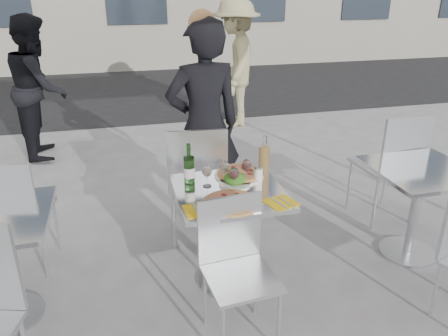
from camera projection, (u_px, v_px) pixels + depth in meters
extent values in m
plane|color=slate|center=(229.00, 281.00, 3.22)|extent=(80.00, 80.00, 0.00)
cube|color=black|center=(149.00, 88.00, 9.02)|extent=(24.00, 5.00, 0.00)
cylinder|color=#B7BABF|center=(229.00, 280.00, 3.22)|extent=(0.44, 0.44, 0.02)
cylinder|color=#B7BABF|center=(229.00, 239.00, 3.08)|extent=(0.07, 0.07, 0.72)
cube|color=silver|center=(229.00, 192.00, 2.93)|extent=(0.72, 0.72, 0.03)
cylinder|color=#B7BABF|center=(10.00, 315.00, 2.88)|extent=(0.44, 0.44, 0.02)
cylinder|color=#B7BABF|center=(407.00, 252.00, 3.56)|extent=(0.44, 0.44, 0.02)
cylinder|color=#B7BABF|center=(414.00, 213.00, 3.41)|extent=(0.07, 0.07, 0.72)
cube|color=silver|center=(423.00, 170.00, 3.27)|extent=(0.72, 0.72, 0.03)
cylinder|color=silver|center=(216.00, 196.00, 3.95)|extent=(0.03, 0.03, 0.50)
cylinder|color=silver|center=(172.00, 199.00, 3.90)|extent=(0.03, 0.03, 0.50)
cylinder|color=silver|center=(223.00, 218.00, 3.59)|extent=(0.03, 0.03, 0.50)
cylinder|color=silver|center=(174.00, 221.00, 3.54)|extent=(0.03, 0.03, 0.50)
cube|color=silver|center=(196.00, 180.00, 3.64)|extent=(0.51, 0.51, 0.03)
cube|color=silver|center=(197.00, 162.00, 3.32)|extent=(0.47, 0.07, 0.50)
cylinder|color=silver|center=(223.00, 336.00, 2.44)|extent=(0.02, 0.02, 0.43)
cylinder|color=silver|center=(279.00, 321.00, 2.54)|extent=(0.02, 0.02, 0.43)
cylinder|color=silver|center=(205.00, 297.00, 2.74)|extent=(0.02, 0.02, 0.43)
cylinder|color=silver|center=(256.00, 286.00, 2.84)|extent=(0.02, 0.02, 0.43)
cube|color=silver|center=(241.00, 279.00, 2.55)|extent=(0.44, 0.44, 0.02)
cube|color=silver|center=(230.00, 228.00, 2.64)|extent=(0.40, 0.06, 0.43)
cylinder|color=silver|center=(57.00, 226.00, 3.51)|extent=(0.02, 0.02, 0.46)
cylinder|color=silver|center=(10.00, 228.00, 3.48)|extent=(0.02, 0.02, 0.46)
cylinder|color=silver|center=(43.00, 252.00, 3.17)|extent=(0.02, 0.02, 0.46)
cube|color=silver|center=(20.00, 212.00, 3.23)|extent=(0.49, 0.49, 0.03)
cube|color=silver|center=(3.00, 196.00, 2.94)|extent=(0.42, 0.09, 0.46)
cylinder|color=silver|center=(385.00, 180.00, 4.27)|extent=(0.03, 0.03, 0.50)
cylinder|color=silver|center=(349.00, 185.00, 4.16)|extent=(0.03, 0.03, 0.50)
cylinder|color=silver|center=(413.00, 198.00, 3.92)|extent=(0.03, 0.03, 0.50)
cylinder|color=silver|center=(375.00, 204.00, 3.80)|extent=(0.03, 0.03, 0.50)
cube|color=silver|center=(384.00, 165.00, 3.93)|extent=(0.50, 0.50, 0.03)
cube|color=silver|center=(407.00, 146.00, 3.62)|extent=(0.47, 0.06, 0.50)
cylinder|color=silver|center=(435.00, 291.00, 2.80)|extent=(0.02, 0.02, 0.42)
imported|color=black|center=(204.00, 127.00, 3.72)|extent=(0.70, 0.51, 1.80)
imported|color=black|center=(38.00, 87.00, 5.29)|extent=(0.69, 0.86, 1.71)
imported|color=tan|center=(236.00, 63.00, 6.44)|extent=(1.00, 1.34, 1.85)
cylinder|color=tan|center=(231.00, 203.00, 2.74)|extent=(0.36, 0.36, 0.02)
cylinder|color=#CABE83|center=(231.00, 201.00, 2.74)|extent=(0.31, 0.31, 0.00)
cylinder|color=white|center=(239.00, 175.00, 3.15)|extent=(0.36, 0.36, 0.01)
cylinder|color=tan|center=(239.00, 173.00, 3.14)|extent=(0.32, 0.32, 0.02)
cylinder|color=#CABE83|center=(239.00, 172.00, 3.14)|extent=(0.28, 0.28, 0.00)
cylinder|color=white|center=(235.00, 184.00, 3.01)|extent=(0.22, 0.22, 0.01)
ellipsoid|color=#1F5B16|center=(235.00, 178.00, 2.99)|extent=(0.15, 0.15, 0.08)
sphere|color=#B21914|center=(240.00, 175.00, 3.02)|extent=(0.03, 0.03, 0.03)
cylinder|color=#25531F|center=(189.00, 171.00, 2.98)|extent=(0.07, 0.07, 0.20)
cone|color=#25531F|center=(189.00, 157.00, 2.94)|extent=(0.07, 0.07, 0.03)
cylinder|color=#25531F|center=(189.00, 151.00, 2.92)|extent=(0.03, 0.03, 0.10)
cylinder|color=silver|center=(189.00, 172.00, 2.98)|extent=(0.08, 0.08, 0.07)
cylinder|color=tan|center=(264.00, 160.00, 3.13)|extent=(0.08, 0.08, 0.22)
cylinder|color=white|center=(265.00, 142.00, 3.08)|extent=(0.03, 0.03, 0.08)
cylinder|color=white|center=(258.00, 174.00, 3.06)|extent=(0.06, 0.06, 0.09)
cylinder|color=silver|center=(258.00, 167.00, 3.04)|extent=(0.06, 0.06, 0.02)
cylinder|color=white|center=(207.00, 186.00, 2.98)|extent=(0.06, 0.06, 0.00)
cylinder|color=white|center=(207.00, 180.00, 2.97)|extent=(0.01, 0.01, 0.09)
ellipsoid|color=white|center=(207.00, 171.00, 2.94)|extent=(0.07, 0.07, 0.08)
ellipsoid|color=beige|center=(207.00, 172.00, 2.94)|extent=(0.05, 0.05, 0.05)
cylinder|color=white|center=(225.00, 182.00, 3.05)|extent=(0.06, 0.06, 0.00)
cylinder|color=white|center=(225.00, 176.00, 3.03)|extent=(0.01, 0.01, 0.09)
ellipsoid|color=white|center=(225.00, 167.00, 3.00)|extent=(0.07, 0.07, 0.08)
ellipsoid|color=beige|center=(225.00, 168.00, 3.01)|extent=(0.05, 0.05, 0.05)
cylinder|color=white|center=(234.00, 188.00, 2.95)|extent=(0.06, 0.06, 0.00)
cylinder|color=white|center=(234.00, 183.00, 2.93)|extent=(0.01, 0.01, 0.09)
ellipsoid|color=white|center=(234.00, 173.00, 2.90)|extent=(0.07, 0.07, 0.08)
ellipsoid|color=#4E0B0D|center=(234.00, 175.00, 2.91)|extent=(0.05, 0.05, 0.05)
cylinder|color=white|center=(246.00, 180.00, 3.07)|extent=(0.06, 0.06, 0.00)
cylinder|color=white|center=(246.00, 174.00, 3.06)|extent=(0.01, 0.01, 0.09)
ellipsoid|color=white|center=(246.00, 165.00, 3.03)|extent=(0.07, 0.07, 0.08)
ellipsoid|color=#4E0B0D|center=(246.00, 167.00, 3.03)|extent=(0.05, 0.05, 0.05)
cube|color=yellow|center=(199.00, 210.00, 2.67)|extent=(0.19, 0.19, 0.00)
cube|color=#B7BABF|center=(196.00, 210.00, 2.66)|extent=(0.03, 0.20, 0.00)
cube|color=#B7BABF|center=(204.00, 209.00, 2.68)|extent=(0.02, 0.18, 0.00)
cube|color=yellow|center=(281.00, 203.00, 2.76)|extent=(0.22, 0.22, 0.00)
cube|color=#B7BABF|center=(278.00, 202.00, 2.75)|extent=(0.07, 0.20, 0.00)
cube|color=#B7BABF|center=(285.00, 201.00, 2.77)|extent=(0.06, 0.18, 0.00)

